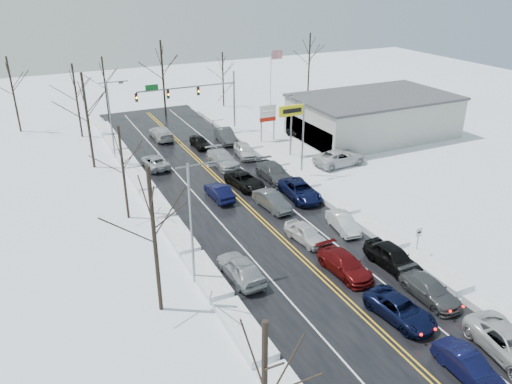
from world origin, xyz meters
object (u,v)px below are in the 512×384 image
flagpole (272,80)px  dealership_building (373,116)px  tires_plus_sign (292,114)px  oncoming_car_0 (220,199)px  traffic_signal_mast (198,94)px

flagpole → dealership_building: (8.80, -12.00, -3.27)m
flagpole → tires_plus_sign: bearing=-108.4°
tires_plus_sign → oncoming_car_0: tires_plus_sign is taller
tires_plus_sign → flagpole: bearing=71.6°
flagpole → oncoming_car_0: bearing=-127.7°
dealership_building → oncoming_car_0: bearing=-159.1°
tires_plus_sign → oncoming_car_0: (-12.21, -7.82, -4.99)m
tires_plus_sign → flagpole: flagpole is taller
flagpole → dealership_building: bearing=-53.7°
traffic_signal_mast → tires_plus_sign: bearing=-59.5°
traffic_signal_mast → dealership_building: bearing=-25.9°
dealership_building → oncoming_car_0: 27.63m
flagpole → traffic_signal_mast: bearing=-170.3°
tires_plus_sign → oncoming_car_0: bearing=-147.4°
traffic_signal_mast → oncoming_car_0: size_ratio=3.00×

